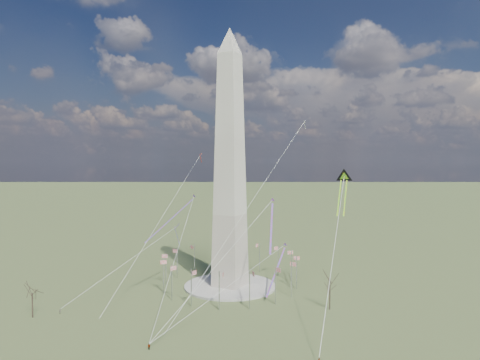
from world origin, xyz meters
The scene contains 15 objects.
ground centered at (0.00, 0.00, 0.00)m, with size 2000.00×2000.00×0.00m, color #466231.
plaza centered at (0.00, 0.00, 0.40)m, with size 36.00×36.00×0.80m, color #B4B1A5.
washington_monument centered at (0.00, 0.00, 47.95)m, with size 15.56×15.56×100.00m.
flagpole_ring centered at (0.00, 0.00, 7.27)m, with size 54.40×54.40×13.00m.
tree_near centered at (42.08, -5.86, 8.84)m, with size 7.09×7.09×12.40m.
tree_far centered at (-37.99, -58.88, 8.33)m, with size 6.69×6.69×11.70m.
person_west centered at (-33.24, -52.39, 0.75)m, with size 0.73×0.57×1.50m, color gray.
person_centre centered at (9.81, -58.71, 0.87)m, with size 1.02×0.42×1.73m, color gray.
kite_delta_black centered at (42.06, 9.89, 43.00)m, with size 8.25×18.94×15.44m.
kite_diamond_purple centered at (-27.77, 2.48, 20.58)m, with size 2.23×3.32×10.13m.
kite_streamer_left centered at (23.85, -12.67, 30.46)m, with size 10.19×21.52×15.68m.
kite_streamer_mid centered at (-15.79, -12.18, 30.19)m, with size 7.05×23.72×16.54m.
kite_streamer_right centered at (19.04, 4.59, 11.18)m, with size 3.80×22.80×15.66m.
kite_small_red centered at (-35.84, 32.35, 52.24)m, with size 1.74×1.55×4.74m.
kite_small_white centered at (15.43, 40.65, 67.17)m, with size 1.30×1.70×4.39m.
Camera 1 is at (84.30, -143.28, 49.63)m, focal length 32.00 mm.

